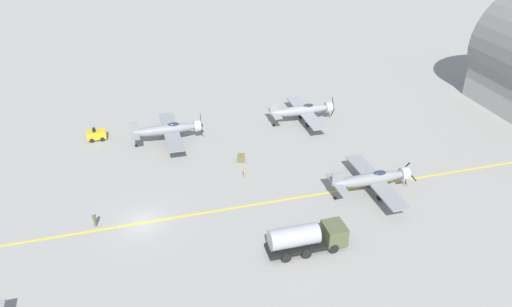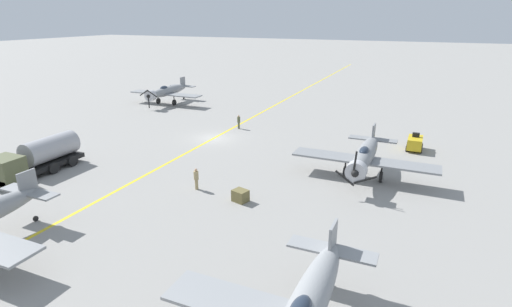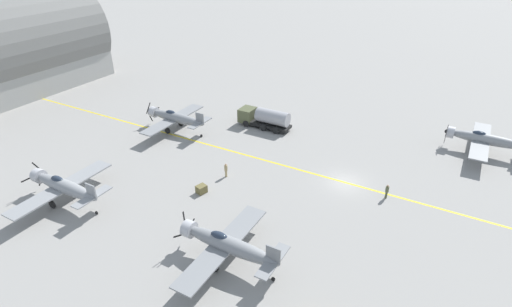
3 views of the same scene
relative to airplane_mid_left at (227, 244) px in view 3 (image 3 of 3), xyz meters
name	(u,v)px [view 3 (image 3 of 3)]	position (x,y,z in m)	size (l,w,h in m)	color
ground_plane	(345,182)	(17.50, -5.03, -2.01)	(400.00, 400.00, 0.00)	gray
taxiway_stripe	(345,182)	(17.50, -5.03, -2.01)	(0.30, 160.00, 0.01)	yellow
airplane_mid_left	(227,244)	(0.00, 0.00, 0.00)	(12.00, 9.98, 3.80)	gray
airplane_far_center	(175,118)	(19.01, 21.25, 0.00)	(12.00, 9.98, 3.65)	gray
airplane_near_right	(484,139)	(33.27, -18.37, 0.00)	(12.00, 9.98, 3.65)	gray
airplane_far_left	(63,186)	(-0.90, 20.06, 0.00)	(12.00, 9.98, 3.65)	gray
fuel_tanker	(264,118)	(26.28, 10.40, -0.50)	(2.68, 8.00, 2.98)	black
ground_crew_walking	(387,191)	(16.70, -9.91, -1.08)	(0.37, 0.37, 1.70)	#515638
ground_crew_inspecting	(226,170)	(11.81, 7.80, -1.04)	(0.39, 0.39, 1.77)	tan
supply_crate_by_tanker	(201,189)	(7.64, 8.37, -1.56)	(1.08, 0.90, 0.90)	brown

